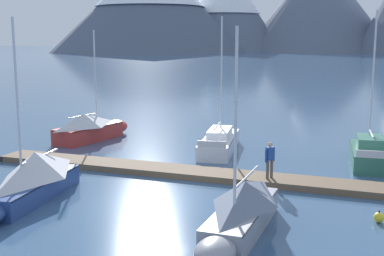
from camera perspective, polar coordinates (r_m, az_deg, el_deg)
ground_plane at (r=21.63m, az=-4.29°, el=-7.93°), size 700.00×700.00×0.00m
mountain_west_summit at (r=237.56m, az=-4.74°, el=13.92°), size 90.44×90.44×42.48m
mountain_central_massif at (r=250.18m, az=3.68°, el=13.52°), size 57.35×57.35×40.45m
mountain_shoulder_ridge at (r=252.79m, az=14.00°, el=13.46°), size 71.16×71.16×44.47m
dock at (r=25.23m, az=-1.22°, el=-4.92°), size 20.59×3.49×0.30m
sailboat_nearest_berth at (r=34.25m, az=-11.23°, el=0.10°), size 3.33×6.36×7.16m
sailboat_second_berth at (r=22.18m, az=-17.87°, el=-5.54°), size 2.09×7.16×7.47m
sailboat_mid_dock_port at (r=30.75m, az=3.19°, el=-1.42°), size 2.22×7.21×7.91m
sailboat_mid_dock_starboard at (r=17.80m, az=5.44°, el=-9.24°), size 2.07×6.61×7.04m
sailboat_far_berth at (r=29.02m, az=19.17°, el=-2.56°), size 1.93×5.80×8.10m
person_on_dock at (r=23.59m, az=8.71°, el=-3.31°), size 0.41×0.48×1.69m
mooring_buoy_inner_mooring at (r=20.12m, az=20.19°, el=-9.38°), size 0.38×0.38×0.46m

